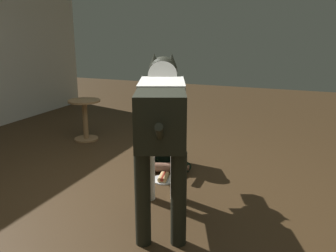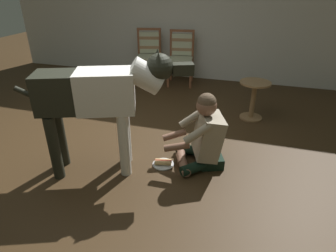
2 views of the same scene
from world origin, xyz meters
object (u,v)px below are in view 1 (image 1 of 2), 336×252
Objects in this scene: hot_dog_on_plate at (164,178)px; round_side_table at (85,116)px; person_sitting_on_floor at (164,136)px; large_dog at (162,113)px.

hot_dog_on_plate is 1.77m from round_side_table.
large_dog is at bearing -158.54° from person_sitting_on_floor.
person_sitting_on_floor reaches higher than round_side_table.
person_sitting_on_floor is at bearing 21.46° from hot_dog_on_plate.
person_sitting_on_floor is 1.49× the size of round_side_table.
large_dog is 2.88× the size of round_side_table.
large_dog reaches higher than hot_dog_on_plate.
hot_dog_on_plate is at bearing -120.02° from round_side_table.
round_side_table is at bearing 50.37° from large_dog.
large_dog reaches higher than person_sitting_on_floor.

